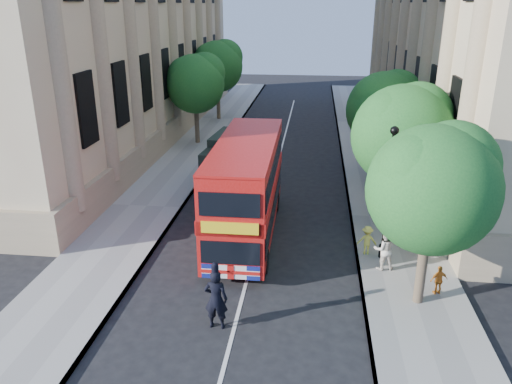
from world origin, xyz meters
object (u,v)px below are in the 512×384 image
(double_decker_bus, at_px, (247,186))
(police_constable, at_px, (216,299))
(box_van, at_px, (230,162))
(woman_pedestrian, at_px, (384,249))
(lamp_post, at_px, (388,199))

(double_decker_bus, relative_size, police_constable, 4.50)
(box_van, distance_m, police_constable, 12.69)
(woman_pedestrian, bearing_deg, double_decker_bus, -35.15)
(woman_pedestrian, bearing_deg, police_constable, 26.35)
(police_constable, bearing_deg, double_decker_bus, -88.80)
(double_decker_bus, height_order, police_constable, double_decker_bus)
(double_decker_bus, xyz_separation_m, police_constable, (-0.04, -6.54, -1.26))
(box_van, xyz_separation_m, woman_pedestrian, (7.10, -8.51, -0.42))
(double_decker_bus, height_order, woman_pedestrian, double_decker_bus)
(lamp_post, distance_m, police_constable, 7.62)
(lamp_post, height_order, police_constable, lamp_post)
(double_decker_bus, relative_size, box_van, 1.76)
(lamp_post, relative_size, police_constable, 2.63)
(police_constable, bearing_deg, lamp_post, -136.38)
(lamp_post, relative_size, box_van, 1.03)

